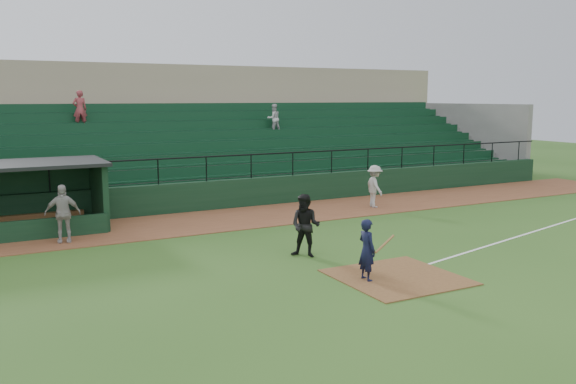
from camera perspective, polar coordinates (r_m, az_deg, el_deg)
name	(u,v)px	position (r m, az deg, el deg)	size (l,w,h in m)	color
ground	(374,268)	(16.72, 8.12, -7.10)	(90.00, 90.00, 0.00)	#2F561B
warning_track	(252,217)	(23.47, -3.44, -2.34)	(40.00, 4.00, 0.03)	brown
home_plate_dirt	(397,277)	(15.96, 10.25, -7.89)	(3.00, 3.00, 0.03)	brown
foul_line	(540,230)	(22.99, 22.67, -3.28)	(18.00, 0.09, 0.01)	white
stadium_structure	(181,143)	(31.00, -10.02, 4.55)	(38.00, 13.08, 6.40)	black
batter_at_plate	(367,250)	(15.38, 7.45, -5.44)	(0.99, 0.66, 1.59)	black
umpire	(306,226)	(17.50, 1.66, -3.19)	(0.89, 0.70, 1.84)	black
runner	(375,186)	(25.51, 8.16, 0.54)	(1.14, 0.65, 1.76)	#ACA6A0
dugout_player_a	(63,213)	(20.44, -20.46, -1.90)	(1.08, 0.45, 1.85)	#A49E9A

